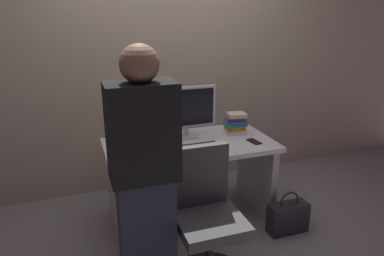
{
  "coord_description": "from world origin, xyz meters",
  "views": [
    {
      "loc": [
        -0.91,
        -2.67,
        1.81
      ],
      "look_at": [
        0.0,
        -0.05,
        0.88
      ],
      "focal_mm": 33.21,
      "sensor_mm": 36.0,
      "label": 1
    }
  ],
  "objects_px": {
    "desk": "(190,167)",
    "person_at_desk": "(145,179)",
    "monitor": "(186,109)",
    "keyboard": "(193,147)",
    "office_chair": "(207,222)",
    "handbag": "(288,217)",
    "cell_phone": "(254,142)",
    "mouse": "(223,142)",
    "book_stack": "(235,123)",
    "cup_by_monitor": "(142,139)",
    "cup_near_keyboard": "(146,151)"
  },
  "relations": [
    {
      "from": "desk",
      "to": "person_at_desk",
      "type": "height_order",
      "value": "person_at_desk"
    },
    {
      "from": "monitor",
      "to": "keyboard",
      "type": "height_order",
      "value": "monitor"
    },
    {
      "from": "office_chair",
      "to": "person_at_desk",
      "type": "bearing_deg",
      "value": -174.52
    },
    {
      "from": "office_chair",
      "to": "handbag",
      "type": "xyz_separation_m",
      "value": [
        0.84,
        0.26,
        -0.29
      ]
    },
    {
      "from": "office_chair",
      "to": "cell_phone",
      "type": "bearing_deg",
      "value": 41.12
    },
    {
      "from": "desk",
      "to": "keyboard",
      "type": "xyz_separation_m",
      "value": [
        -0.02,
        -0.13,
        0.24
      ]
    },
    {
      "from": "office_chair",
      "to": "cell_phone",
      "type": "distance_m",
      "value": 0.92
    },
    {
      "from": "mouse",
      "to": "handbag",
      "type": "bearing_deg",
      "value": -38.07
    },
    {
      "from": "office_chair",
      "to": "keyboard",
      "type": "distance_m",
      "value": 0.68
    },
    {
      "from": "desk",
      "to": "office_chair",
      "type": "relative_size",
      "value": 1.51
    },
    {
      "from": "keyboard",
      "to": "book_stack",
      "type": "bearing_deg",
      "value": 25.34
    },
    {
      "from": "cell_phone",
      "to": "person_at_desk",
      "type": "bearing_deg",
      "value": -158.64
    },
    {
      "from": "keyboard",
      "to": "handbag",
      "type": "relative_size",
      "value": 1.14
    },
    {
      "from": "office_chair",
      "to": "monitor",
      "type": "xyz_separation_m",
      "value": [
        0.14,
        0.87,
        0.56
      ]
    },
    {
      "from": "monitor",
      "to": "mouse",
      "type": "xyz_separation_m",
      "value": [
        0.25,
        -0.26,
        -0.24
      ]
    },
    {
      "from": "monitor",
      "to": "mouse",
      "type": "height_order",
      "value": "monitor"
    },
    {
      "from": "monitor",
      "to": "keyboard",
      "type": "relative_size",
      "value": 1.26
    },
    {
      "from": "book_stack",
      "to": "cup_by_monitor",
      "type": "bearing_deg",
      "value": -179.89
    },
    {
      "from": "cell_phone",
      "to": "keyboard",
      "type": "bearing_deg",
      "value": 168.97
    },
    {
      "from": "person_at_desk",
      "to": "keyboard",
      "type": "height_order",
      "value": "person_at_desk"
    },
    {
      "from": "keyboard",
      "to": "handbag",
      "type": "xyz_separation_m",
      "value": [
        0.73,
        -0.34,
        -0.6
      ]
    },
    {
      "from": "handbag",
      "to": "cup_by_monitor",
      "type": "bearing_deg",
      "value": 152.4
    },
    {
      "from": "office_chair",
      "to": "person_at_desk",
      "type": "relative_size",
      "value": 0.57
    },
    {
      "from": "office_chair",
      "to": "handbag",
      "type": "height_order",
      "value": "office_chair"
    },
    {
      "from": "desk",
      "to": "monitor",
      "type": "relative_size",
      "value": 2.64
    },
    {
      "from": "person_at_desk",
      "to": "mouse",
      "type": "height_order",
      "value": "person_at_desk"
    },
    {
      "from": "handbag",
      "to": "cell_phone",
      "type": "bearing_deg",
      "value": 120.69
    },
    {
      "from": "person_at_desk",
      "to": "book_stack",
      "type": "height_order",
      "value": "person_at_desk"
    },
    {
      "from": "desk",
      "to": "cell_phone",
      "type": "bearing_deg",
      "value": -16.59
    },
    {
      "from": "monitor",
      "to": "book_stack",
      "type": "bearing_deg",
      "value": -4.53
    },
    {
      "from": "mouse",
      "to": "cup_by_monitor",
      "type": "height_order",
      "value": "cup_by_monitor"
    },
    {
      "from": "office_chair",
      "to": "monitor",
      "type": "height_order",
      "value": "monitor"
    },
    {
      "from": "mouse",
      "to": "cup_near_keyboard",
      "type": "height_order",
      "value": "cup_near_keyboard"
    },
    {
      "from": "book_stack",
      "to": "office_chair",
      "type": "bearing_deg",
      "value": -125.73
    },
    {
      "from": "person_at_desk",
      "to": "handbag",
      "type": "relative_size",
      "value": 4.34
    },
    {
      "from": "book_stack",
      "to": "cell_phone",
      "type": "distance_m",
      "value": 0.28
    },
    {
      "from": "keyboard",
      "to": "office_chair",
      "type": "bearing_deg",
      "value": -101.07
    },
    {
      "from": "monitor",
      "to": "cup_near_keyboard",
      "type": "height_order",
      "value": "monitor"
    },
    {
      "from": "mouse",
      "to": "cup_by_monitor",
      "type": "bearing_deg",
      "value": 161.27
    },
    {
      "from": "office_chair",
      "to": "book_stack",
      "type": "height_order",
      "value": "office_chair"
    },
    {
      "from": "cell_phone",
      "to": "desk",
      "type": "bearing_deg",
      "value": 155.11
    },
    {
      "from": "desk",
      "to": "cup_by_monitor",
      "type": "relative_size",
      "value": 14.36
    },
    {
      "from": "desk",
      "to": "monitor",
      "type": "height_order",
      "value": "monitor"
    },
    {
      "from": "handbag",
      "to": "desk",
      "type": "bearing_deg",
      "value": 146.49
    },
    {
      "from": "keyboard",
      "to": "handbag",
      "type": "distance_m",
      "value": 1.01
    },
    {
      "from": "desk",
      "to": "keyboard",
      "type": "bearing_deg",
      "value": -97.38
    },
    {
      "from": "office_chair",
      "to": "cup_near_keyboard",
      "type": "xyz_separation_m",
      "value": [
        -0.28,
        0.57,
        0.34
      ]
    },
    {
      "from": "keyboard",
      "to": "cup_by_monitor",
      "type": "distance_m",
      "value": 0.44
    },
    {
      "from": "desk",
      "to": "person_at_desk",
      "type": "xyz_separation_m",
      "value": [
        -0.55,
        -0.77,
        0.34
      ]
    },
    {
      "from": "cup_by_monitor",
      "to": "book_stack",
      "type": "height_order",
      "value": "book_stack"
    }
  ]
}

